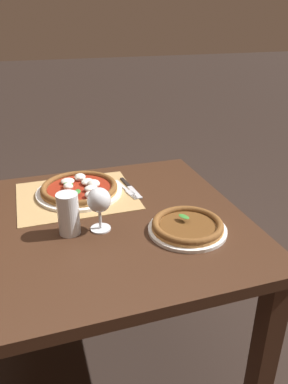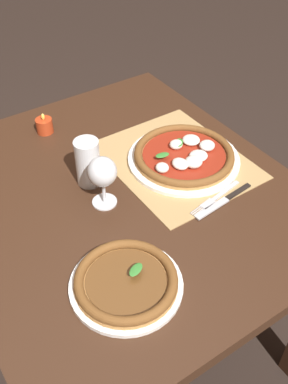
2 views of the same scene
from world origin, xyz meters
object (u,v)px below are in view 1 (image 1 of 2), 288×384
Objects in this scene: fork at (126,190)px; wine_glass at (99,202)px; pizza_far at (187,226)px; pizza_near at (80,188)px; pint_glass at (69,215)px; knife at (130,188)px.

wine_glass is at bearing 58.29° from fork.
pizza_far is 0.39m from fork.
pizza_far is 0.31m from wine_glass.
fork is (0.11, -0.37, -0.01)m from pizza_far.
pizza_near is 0.31m from wine_glass.
fork is at bearing -136.00° from pint_glass.
pizza_far is (-0.30, 0.40, -0.00)m from pizza_near.
pizza_far is at bearing 106.82° from fork.
pizza_near is 0.19m from fork.
pizza_far is 0.39m from knife.
pizza_far is at bearing 163.51° from pint_glass.
pizza_near is at bearing -53.45° from pizza_far.
pizza_near is at bearing -85.90° from wine_glass.
pint_glass is 0.73× the size of fork.
pizza_far is 1.85× the size of pint_glass.
knife is at bearing -76.60° from pizza_far.
pint_glass is at bearing -16.49° from pizza_far.
pizza_near is 0.50m from pizza_far.
wine_glass reaches higher than pint_glass.
fork is (-0.19, 0.03, -0.02)m from pizza_near.
wine_glass is (0.28, -0.10, 0.09)m from pizza_far.
wine_glass is (-0.02, 0.30, 0.08)m from pizza_near.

